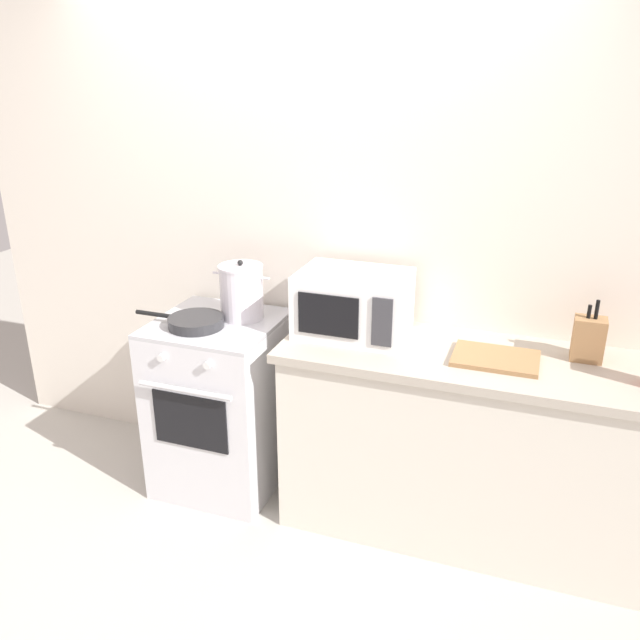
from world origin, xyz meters
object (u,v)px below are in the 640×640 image
(stove, at_px, (221,403))
(cutting_board, at_px, (496,358))
(microwave, at_px, (353,304))
(frying_pan, at_px, (195,322))
(knife_block, at_px, (588,339))
(stock_pot, at_px, (242,292))

(stove, relative_size, cutting_board, 2.56)
(microwave, bearing_deg, frying_pan, -166.91)
(cutting_board, height_order, knife_block, knife_block)
(stove, bearing_deg, microwave, 6.61)
(microwave, bearing_deg, cutting_board, -6.70)
(stock_pot, relative_size, cutting_board, 0.84)
(knife_block, bearing_deg, stock_pot, -178.31)
(stock_pot, relative_size, frying_pan, 0.65)
(stock_pot, bearing_deg, knife_block, 1.69)
(stove, distance_m, frying_pan, 0.50)
(stove, xyz_separation_m, knife_block, (1.71, 0.14, 0.56))
(stock_pot, distance_m, cutting_board, 1.25)
(stock_pot, xyz_separation_m, cutting_board, (1.24, -0.09, -0.13))
(frying_pan, height_order, cutting_board, frying_pan)
(stove, relative_size, stock_pot, 3.03)
(cutting_board, xyz_separation_m, knife_block, (0.36, 0.14, 0.09))
(frying_pan, bearing_deg, cutting_board, 3.85)
(stove, relative_size, microwave, 1.84)
(frying_pan, bearing_deg, stock_pot, 48.96)
(stock_pot, relative_size, microwave, 0.61)
(cutting_board, bearing_deg, microwave, 173.30)
(stock_pot, xyz_separation_m, knife_block, (1.61, 0.05, -0.04))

